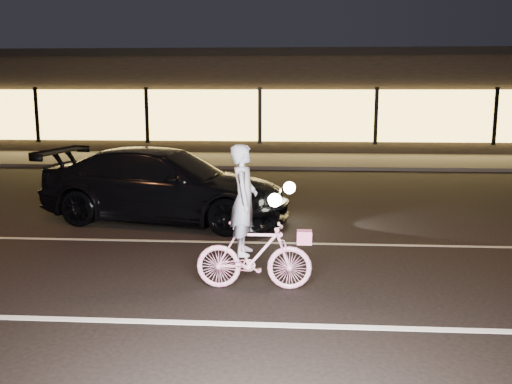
{
  "coord_description": "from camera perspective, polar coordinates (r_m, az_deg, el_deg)",
  "views": [
    {
      "loc": [
        1.39,
        -7.62,
        2.67
      ],
      "look_at": [
        0.82,
        0.6,
        1.16
      ],
      "focal_mm": 40.0,
      "sensor_mm": 36.0,
      "label": 1
    }
  ],
  "objects": [
    {
      "name": "lane_stripe_far",
      "position": [
        10.08,
        -4.14,
        -4.99
      ],
      "size": [
        60.0,
        0.1,
        0.01
      ],
      "primitive_type": "cube",
      "color": "gray",
      "rests_on": "ground"
    },
    {
      "name": "lane_stripe_near",
      "position": [
        6.82,
        -8.33,
        -12.76
      ],
      "size": [
        60.0,
        0.12,
        0.01
      ],
      "primitive_type": "cube",
      "color": "silver",
      "rests_on": "ground"
    },
    {
      "name": "storefront",
      "position": [
        26.63,
        0.95,
        9.25
      ],
      "size": [
        25.4,
        8.42,
        4.2
      ],
      "color": "black",
      "rests_on": "ground"
    },
    {
      "name": "ground",
      "position": [
        8.2,
        -6.1,
        -8.71
      ],
      "size": [
        90.0,
        90.0,
        0.0
      ],
      "primitive_type": "plane",
      "color": "black",
      "rests_on": "ground"
    },
    {
      "name": "cyclist",
      "position": [
        7.6,
        -0.47,
        -4.7
      ],
      "size": [
        1.55,
        0.54,
        1.96
      ],
      "rotation": [
        0.0,
        0.0,
        1.57
      ],
      "color": "#F83D94",
      "rests_on": "ground"
    },
    {
      "name": "sedan",
      "position": [
        11.67,
        -9.05,
        0.69
      ],
      "size": [
        5.35,
        2.96,
        1.47
      ],
      "rotation": [
        0.0,
        0.0,
        1.38
      ],
      "color": "black",
      "rests_on": "ground"
    },
    {
      "name": "sidewalk",
      "position": [
        20.84,
        0.08,
        3.18
      ],
      "size": [
        30.0,
        4.0,
        0.12
      ],
      "primitive_type": "cube",
      "color": "#383533",
      "rests_on": "ground"
    }
  ]
}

